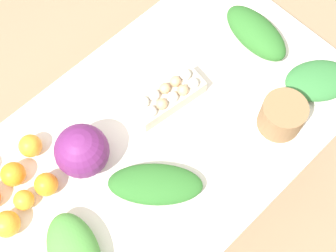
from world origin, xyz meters
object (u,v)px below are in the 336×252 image
greens_bunch_beet_tops (256,33)px  orange_0 (30,146)px  orange_6 (7,224)px  orange_1 (24,200)px  cabbage_purple (82,151)px  orange_2 (13,174)px  paper_bag (282,116)px  greens_bunch_kale (155,184)px  egg_carton (169,97)px  greens_bunch_chard (319,80)px  orange_4 (46,184)px

greens_bunch_beet_tops → orange_0: size_ratio=3.69×
orange_6 → orange_1: bearing=-161.1°
cabbage_purple → orange_1: 0.24m
orange_2 → paper_bag: bearing=148.7°
orange_0 → paper_bag: bearing=142.8°
greens_bunch_kale → greens_bunch_beet_tops: bearing=-166.4°
cabbage_purple → egg_carton: bearing=174.5°
paper_bag → greens_bunch_chard: (-0.21, -0.00, -0.03)m
greens_bunch_chard → orange_6: bearing=-17.5°
orange_2 → orange_4: bearing=118.9°
greens_bunch_chard → greens_bunch_kale: bearing=-10.4°
greens_bunch_beet_tops → greens_bunch_kale: bearing=13.6°
orange_6 → greens_bunch_chard: bearing=162.5°
orange_6 → greens_bunch_kale: bearing=152.0°
orange_0 → greens_bunch_chard: bearing=150.3°
greens_bunch_kale → greens_bunch_chard: same height
greens_bunch_kale → greens_bunch_chard: (-0.67, 0.12, -0.00)m
greens_bunch_kale → paper_bag: bearing=164.5°
greens_bunch_chard → orange_0: bearing=-29.7°
egg_carton → orange_6: 0.66m
greens_bunch_beet_tops → orange_6: greens_bunch_beet_tops is taller
egg_carton → orange_2: 0.57m
greens_bunch_beet_tops → orange_2: greens_bunch_beet_tops is taller
greens_bunch_kale → orange_1: bearing=-36.8°
greens_bunch_beet_tops → orange_6: size_ratio=3.41×
orange_2 → egg_carton: bearing=165.3°
cabbage_purple → orange_4: cabbage_purple is taller
cabbage_purple → orange_4: 0.16m
paper_bag → orange_6: paper_bag is taller
orange_4 → greens_bunch_chard: bearing=158.6°
orange_1 → orange_2: 0.09m
greens_bunch_kale → orange_6: (0.41, -0.22, 0.01)m
cabbage_purple → greens_bunch_chard: size_ratio=0.73×
greens_bunch_beet_tops → orange_0: 0.89m
greens_bunch_chard → orange_1: same height
cabbage_purple → greens_bunch_kale: size_ratio=0.58×
orange_6 → cabbage_purple: bearing=-178.9°
egg_carton → orange_0: (0.45, -0.19, -0.00)m
greens_bunch_kale → orange_6: bearing=-28.0°
cabbage_purple → orange_0: bearing=-55.7°
orange_6 → paper_bag: bearing=158.3°
orange_4 → orange_6: (0.16, 0.02, 0.00)m
cabbage_purple → greens_bunch_kale: cabbage_purple is taller
cabbage_purple → greens_bunch_beet_tops: (-0.76, 0.07, -0.04)m
greens_bunch_chard → cabbage_purple: bearing=-24.3°
greens_bunch_chard → greens_bunch_beet_tops: 0.28m
paper_bag → greens_bunch_kale: (0.46, -0.13, -0.03)m
paper_bag → orange_0: size_ratio=1.94×
cabbage_purple → orange_1: bearing=-5.5°
orange_4 → orange_6: 0.16m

